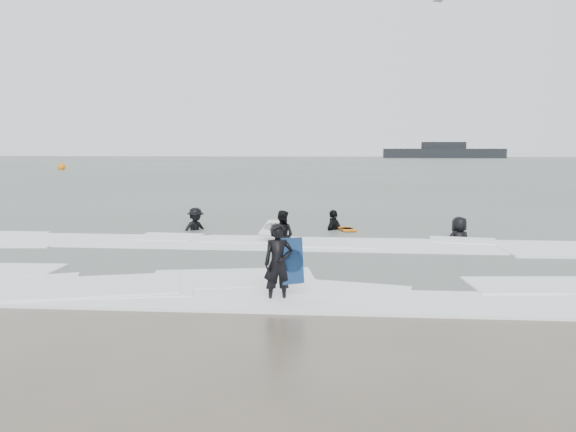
# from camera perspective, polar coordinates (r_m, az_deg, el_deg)

# --- Properties ---
(ground) EXTENTS (320.00, 320.00, 0.00)m
(ground) POSITION_cam_1_polar(r_m,az_deg,el_deg) (12.42, -2.23, -7.90)
(ground) COLOR brown
(ground) RESTS_ON ground
(sea) EXTENTS (320.00, 320.00, 0.00)m
(sea) POSITION_cam_1_polar(r_m,az_deg,el_deg) (91.95, 4.49, 5.12)
(sea) COLOR #47544C
(sea) RESTS_ON ground
(surfer_centre) EXTENTS (0.69, 0.55, 1.66)m
(surfer_centre) POSITION_cam_1_polar(r_m,az_deg,el_deg) (11.80, -1.00, -8.71)
(surfer_centre) COLOR black
(surfer_centre) RESTS_ON ground
(surfer_wading) EXTENTS (1.00, 0.90, 1.70)m
(surfer_wading) POSITION_cam_1_polar(r_m,az_deg,el_deg) (18.35, -0.61, -2.99)
(surfer_wading) COLOR black
(surfer_wading) RESTS_ON ground
(surfer_breaker) EXTENTS (1.27, 1.27, 1.76)m
(surfer_breaker) POSITION_cam_1_polar(r_m,az_deg,el_deg) (21.53, -9.36, -1.58)
(surfer_breaker) COLOR black
(surfer_breaker) RESTS_ON ground
(surfer_right_near) EXTENTS (0.93, 1.24, 1.96)m
(surfer_right_near) POSITION_cam_1_polar(r_m,az_deg,el_deg) (21.57, 4.66, -1.49)
(surfer_right_near) COLOR black
(surfer_right_near) RESTS_ON ground
(surfer_right_far) EXTENTS (1.13, 0.99, 1.94)m
(surfer_right_far) POSITION_cam_1_polar(r_m,az_deg,el_deg) (20.46, 16.98, -2.25)
(surfer_right_far) COLOR black
(surfer_right_far) RESTS_ON ground
(surf_foam) EXTENTS (30.03, 9.06, 0.09)m
(surf_foam) POSITION_cam_1_polar(r_m,az_deg,el_deg) (15.99, -0.45, -4.35)
(surf_foam) COLOR white
(surf_foam) RESTS_ON ground
(bodyboards) EXTENTS (3.28, 10.39, 1.25)m
(bodyboards) POSITION_cam_1_polar(r_m,az_deg,el_deg) (17.20, 1.95, -1.98)
(bodyboards) COLOR #10284C
(bodyboards) RESTS_ON ground
(buoy) EXTENTS (1.00, 1.00, 1.65)m
(buoy) POSITION_cam_1_polar(r_m,az_deg,el_deg) (82.51, -22.02, 4.65)
(buoy) COLOR orange
(buoy) RESTS_ON ground
(vessel_horizon) EXTENTS (31.78, 5.68, 4.31)m
(vessel_horizon) POSITION_cam_1_polar(r_m,az_deg,el_deg) (158.06, 15.50, 6.27)
(vessel_horizon) COLOR black
(vessel_horizon) RESTS_ON ground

